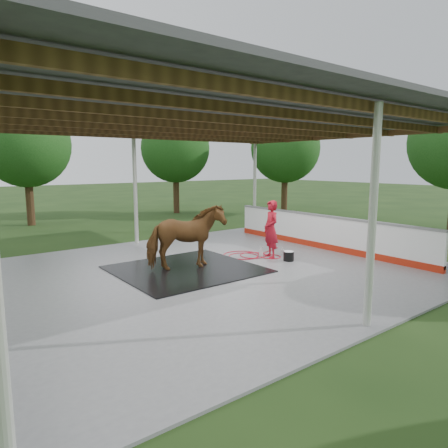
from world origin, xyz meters
TOP-DOWN VIEW (x-y plane):
  - ground at (0.00, 0.00)m, footprint 100.00×100.00m
  - concrete_slab at (0.00, 0.00)m, footprint 12.00×10.00m
  - pavilion_structure at (0.00, -0.00)m, footprint 12.60×10.60m
  - dasher_board at (4.60, 0.00)m, footprint 0.16×8.00m
  - tree_belt at (0.30, 0.90)m, footprint 28.00×28.00m
  - rubber_mat at (-0.54, 0.47)m, footprint 3.62×3.40m
  - horse at (-0.54, 0.47)m, footprint 2.22×1.40m
  - handler at (2.27, 0.10)m, footprint 0.60×0.74m
  - wash_bucket at (2.40, -0.53)m, footprint 0.31×0.31m
  - soap_bottle_a at (2.10, 0.34)m, footprint 0.18×0.18m
  - soap_bottle_b at (2.90, 0.22)m, footprint 0.14×0.14m
  - hose_coil at (1.87, 0.68)m, footprint 2.28×1.60m

SIDE VIEW (x-z plane):
  - ground at x=0.00m, z-range 0.00..0.00m
  - concrete_slab at x=0.00m, z-range 0.00..0.05m
  - hose_coil at x=1.87m, z-range 0.05..0.07m
  - rubber_mat at x=-0.54m, z-range 0.05..0.08m
  - soap_bottle_b at x=2.90m, z-range 0.05..0.27m
  - wash_bucket at x=2.40m, z-range 0.05..0.35m
  - soap_bottle_a at x=2.10m, z-range 0.05..0.39m
  - dasher_board at x=4.60m, z-range 0.02..1.17m
  - handler at x=2.27m, z-range 0.05..1.81m
  - horse at x=-0.54m, z-range 0.08..1.82m
  - tree_belt at x=0.30m, z-range 0.89..6.69m
  - pavilion_structure at x=0.00m, z-range 1.94..5.99m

